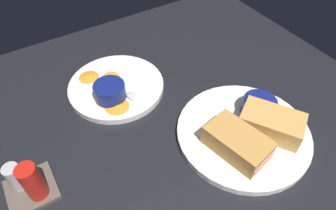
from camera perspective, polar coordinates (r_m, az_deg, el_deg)
name	(u,v)px	position (r cm, az deg, el deg)	size (l,w,h in cm)	color
ground_plane	(179,151)	(66.95, 2.07, -8.75)	(110.00, 110.00, 3.00)	black
plate_sandwich_main	(243,133)	(69.04, 14.11, -5.21)	(29.52, 29.52, 1.60)	white
sandwich_half_near	(237,142)	(63.03, 13.06, -6.99)	(14.45, 10.22, 4.80)	#C68C42
sandwich_half_far	(271,123)	(68.38, 19.13, -3.28)	(15.05, 13.39, 4.80)	tan
ramekin_dark_sauce	(259,106)	(71.23, 16.94, -0.27)	(7.66, 7.66, 4.11)	navy
spoon_by_dark_ramekin	(248,129)	(68.54, 15.11, -4.45)	(6.01, 9.38, 0.80)	silver
plate_chips_companion	(116,87)	(78.40, -9.83, 3.49)	(24.39, 24.39, 1.60)	white
ramekin_light_gravy	(110,91)	(73.15, -11.07, 2.65)	(7.59, 7.59, 4.03)	navy
spoon_by_gravy_ramekin	(128,93)	(74.45, -7.59, 2.24)	(9.94, 3.56, 0.80)	silver
plantain_chip_scatter	(106,91)	(76.17, -11.76, 2.71)	(20.24, 10.61, 0.60)	gold
condiment_caddy	(28,183)	(62.74, -25.11, -13.41)	(9.00, 9.00, 9.50)	brown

